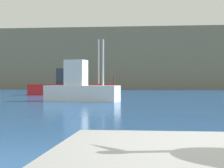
{
  "coord_description": "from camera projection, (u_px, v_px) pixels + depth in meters",
  "views": [
    {
      "loc": [
        -0.68,
        -3.36,
        1.2
      ],
      "look_at": [
        -3.3,
        20.55,
        1.04
      ],
      "focal_mm": 61.96,
      "sensor_mm": 36.0,
      "label": 1
    }
  ],
  "objects": [
    {
      "name": "hillside_backdrop",
      "position": [
        158.0,
        61.0,
        66.57
      ],
      "size": [
        140.0,
        17.17,
        9.57
      ],
      "primitive_type": "cube",
      "color": "#7F755B",
      "rests_on": "ground"
    },
    {
      "name": "fishing_boat_white",
      "position": [
        80.0,
        88.0,
        23.41
      ],
      "size": [
        4.71,
        2.18,
        3.72
      ],
      "rotation": [
        0.0,
        0.0,
        -0.21
      ],
      "color": "white",
      "rests_on": "ground"
    },
    {
      "name": "fishing_boat_red",
      "position": [
        73.0,
        86.0,
        34.36
      ],
      "size": [
        7.83,
        3.01,
        4.95
      ],
      "rotation": [
        0.0,
        0.0,
        0.09
      ],
      "color": "red",
      "rests_on": "ground"
    }
  ]
}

